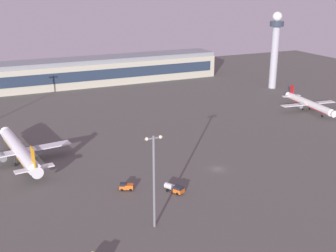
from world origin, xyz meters
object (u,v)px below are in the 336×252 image
object	(u,v)px
control_tower	(275,45)
airplane_far_stand	(309,104)
airplane_near_gate	(20,151)
apron_light_central	(154,176)
fuel_truck	(175,188)
baggage_tractor	(126,186)

from	to	relation	value
control_tower	airplane_far_stand	distance (m)	54.75
airplane_near_gate	apron_light_central	xyz separation A→B (m)	(26.71, -58.55, 9.90)
airplane_near_gate	fuel_truck	world-z (taller)	airplane_near_gate
airplane_near_gate	baggage_tractor	bearing A→B (deg)	-60.20
airplane_far_stand	apron_light_central	distance (m)	130.21
airplane_near_gate	apron_light_central	size ratio (longest dim) A/B	1.84
fuel_truck	apron_light_central	size ratio (longest dim) A/B	0.26
airplane_near_gate	airplane_far_stand	world-z (taller)	airplane_near_gate
control_tower	fuel_truck	xyz separation A→B (m)	(-112.18, -100.29, -24.28)
control_tower	airplane_near_gate	bearing A→B (deg)	-159.38
airplane_far_stand	fuel_truck	xyz separation A→B (m)	(-97.77, -52.27, -2.29)
fuel_truck	airplane_near_gate	bearing A→B (deg)	-76.45
airplane_near_gate	apron_light_central	bearing A→B (deg)	-72.62
airplane_far_stand	airplane_near_gate	bearing A→B (deg)	10.16
baggage_tractor	apron_light_central	size ratio (longest dim) A/B	0.18
airplane_far_stand	apron_light_central	world-z (taller)	apron_light_central
airplane_near_gate	fuel_truck	size ratio (longest dim) A/B	7.06
apron_light_central	control_tower	bearing A→B (deg)	42.75
airplane_near_gate	airplane_far_stand	size ratio (longest dim) A/B	1.22
control_tower	airplane_near_gate	size ratio (longest dim) A/B	0.97
control_tower	fuel_truck	distance (m)	152.42
baggage_tractor	fuel_truck	world-z (taller)	fuel_truck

